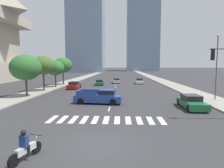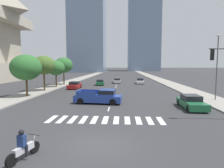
# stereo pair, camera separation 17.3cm
# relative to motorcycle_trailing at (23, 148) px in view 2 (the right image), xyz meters

# --- Properties ---
(ground_plane) EXTENTS (800.00, 800.00, 0.00)m
(ground_plane) POSITION_rel_motorcycle_trailing_xyz_m (3.25, 1.92, -0.58)
(ground_plane) COLOR #333335
(sidewalk_east) EXTENTS (4.00, 260.00, 0.15)m
(sidewalk_east) POSITION_rel_motorcycle_trailing_xyz_m (16.06, 31.92, -0.51)
(sidewalk_east) COLOR gray
(sidewalk_east) RESTS_ON ground
(sidewalk_west) EXTENTS (4.00, 260.00, 0.15)m
(sidewalk_west) POSITION_rel_motorcycle_trailing_xyz_m (-9.55, 31.92, -0.51)
(sidewalk_west) COLOR gray
(sidewalk_west) RESTS_ON ground
(crosswalk_near) EXTENTS (9.45, 2.28, 0.01)m
(crosswalk_near) POSITION_rel_motorcycle_trailing_xyz_m (3.25, 6.90, -0.58)
(crosswalk_near) COLOR silver
(crosswalk_near) RESTS_ON ground
(lane_divider_center) EXTENTS (0.14, 50.00, 0.01)m
(lane_divider_center) POSITION_rel_motorcycle_trailing_xyz_m (3.25, 34.90, -0.58)
(lane_divider_center) COLOR silver
(lane_divider_center) RESTS_ON ground
(motorcycle_trailing) EXTENTS (0.86, 2.04, 1.49)m
(motorcycle_trailing) POSITION_rel_motorcycle_trailing_xyz_m (0.00, 0.00, 0.00)
(motorcycle_trailing) COLOR black
(motorcycle_trailing) RESTS_ON ground
(pickup_truck) EXTENTS (5.63, 2.45, 1.67)m
(pickup_truck) POSITION_rel_motorcycle_trailing_xyz_m (2.06, 13.66, 0.23)
(pickup_truck) COLOR navy
(pickup_truck) RESTS_ON ground
(sedan_red_0) EXTENTS (1.93, 4.50, 1.38)m
(sedan_red_0) POSITION_rel_motorcycle_trailing_xyz_m (-4.56, 27.85, 0.05)
(sedan_red_0) COLOR maroon
(sedan_red_0) RESTS_ON ground
(sedan_green_1) EXTENTS (2.00, 4.54, 1.23)m
(sedan_green_1) POSITION_rel_motorcycle_trailing_xyz_m (-0.46, 35.19, -0.01)
(sedan_green_1) COLOR #1E6038
(sedan_green_1) RESTS_ON ground
(sedan_silver_2) EXTENTS (1.92, 4.74, 1.28)m
(sedan_silver_2) POSITION_rel_motorcycle_trailing_xyz_m (3.24, 40.32, 0.00)
(sedan_silver_2) COLOR #B7BABF
(sedan_silver_2) RESTS_ON ground
(sedan_green_3) EXTENTS (1.96, 4.80, 1.37)m
(sedan_green_3) POSITION_rel_motorcycle_trailing_xyz_m (11.83, 11.70, 0.04)
(sedan_green_3) COLOR #1E6038
(sedan_green_3) RESTS_ON ground
(sedan_white_4) EXTENTS (2.10, 4.76, 1.28)m
(sedan_white_4) POSITION_rel_motorcycle_trailing_xyz_m (9.01, 39.33, 0.00)
(sedan_white_4) COLOR silver
(sedan_white_4) RESTS_ON ground
(street_lamp_east) EXTENTS (0.50, 0.24, 8.07)m
(street_lamp_east) POSITION_rel_motorcycle_trailing_xyz_m (16.36, 16.22, 4.20)
(street_lamp_east) COLOR #3F3F42
(street_lamp_east) RESTS_ON sidewalk_east
(street_tree_nearest) EXTENTS (4.20, 4.20, 5.81)m
(street_tree_nearest) POSITION_rel_motorcycle_trailing_xyz_m (-8.75, 17.64, 3.58)
(street_tree_nearest) COLOR #4C3823
(street_tree_nearest) RESTS_ON sidewalk_west
(street_tree_second) EXTENTS (3.78, 3.78, 5.97)m
(street_tree_second) POSITION_rel_motorcycle_trailing_xyz_m (-8.75, 23.73, 3.91)
(street_tree_second) COLOR #4C3823
(street_tree_second) RESTS_ON sidewalk_west
(street_tree_third) EXTENTS (3.50, 3.50, 5.30)m
(street_tree_third) POSITION_rel_motorcycle_trailing_xyz_m (-8.75, 29.67, 3.37)
(street_tree_third) COLOR #4C3823
(street_tree_third) RESTS_ON sidewalk_west
(street_tree_fourth) EXTENTS (4.10, 4.10, 6.14)m
(street_tree_fourth) POSITION_rel_motorcycle_trailing_xyz_m (-8.75, 34.81, 3.95)
(street_tree_fourth) COLOR #4C3823
(street_tree_fourth) RESTS_ON sidewalk_west
(office_tower_center_skyline) EXTENTS (25.54, 22.11, 105.57)m
(office_tower_center_skyline) POSITION_rel_motorcycle_trailing_xyz_m (21.66, 154.48, 47.53)
(office_tower_center_skyline) COLOR slate
(office_tower_center_skyline) RESTS_ON ground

